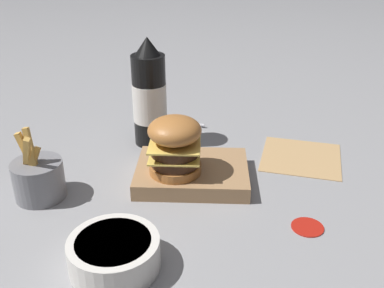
% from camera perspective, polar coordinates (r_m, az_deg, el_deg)
% --- Properties ---
extents(ground_plane, '(6.00, 6.00, 0.00)m').
position_cam_1_polar(ground_plane, '(0.90, -0.97, -4.53)').
color(ground_plane, gray).
extents(serving_board, '(0.22, 0.16, 0.03)m').
position_cam_1_polar(serving_board, '(0.88, 0.00, -3.80)').
color(serving_board, '#A37A51').
rests_on(serving_board, ground_plane).
extents(burger, '(0.10, 0.10, 0.11)m').
position_cam_1_polar(burger, '(0.83, -2.19, -0.13)').
color(burger, '#AD6B33').
rests_on(burger, serving_board).
extents(ketchup_bottle, '(0.08, 0.08, 0.25)m').
position_cam_1_polar(ketchup_bottle, '(1.00, -5.42, 5.91)').
color(ketchup_bottle, black).
rests_on(ketchup_bottle, ground_plane).
extents(fries_basket, '(0.09, 0.09, 0.14)m').
position_cam_1_polar(fries_basket, '(0.87, -18.94, -4.14)').
color(fries_basket, slate).
rests_on(fries_basket, ground_plane).
extents(side_bowl, '(0.14, 0.14, 0.05)m').
position_cam_1_polar(side_bowl, '(0.69, -9.85, -13.50)').
color(side_bowl, silver).
rests_on(side_bowl, ground_plane).
extents(spoon, '(0.14, 0.06, 0.01)m').
position_cam_1_polar(spoon, '(1.15, -3.34, 3.10)').
color(spoon, silver).
rests_on(spoon, ground_plane).
extents(ketchup_puddle, '(0.05, 0.05, 0.00)m').
position_cam_1_polar(ketchup_puddle, '(0.79, 14.46, -10.13)').
color(ketchup_puddle, '#B21E14').
rests_on(ketchup_puddle, ground_plane).
extents(parchment_square, '(0.20, 0.20, 0.00)m').
position_cam_1_polar(parchment_square, '(1.00, 13.67, -1.61)').
color(parchment_square, tan).
rests_on(parchment_square, ground_plane).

